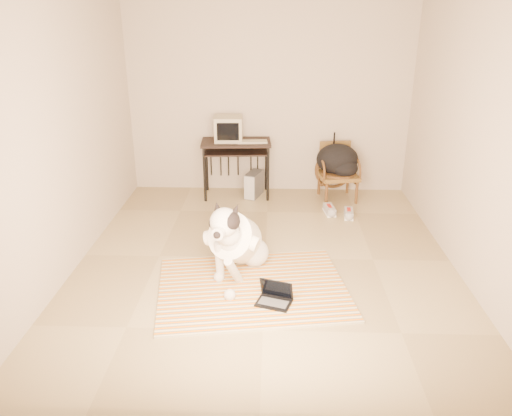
# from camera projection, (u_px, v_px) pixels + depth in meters

# --- Properties ---
(floor) EXTENTS (4.50, 4.50, 0.00)m
(floor) POSITION_uv_depth(u_px,v_px,m) (266.00, 258.00, 5.46)
(floor) COLOR tan
(floor) RESTS_ON ground
(wall_back) EXTENTS (4.50, 0.00, 4.50)m
(wall_back) POSITION_uv_depth(u_px,v_px,m) (269.00, 99.00, 7.04)
(wall_back) COLOR #BAAB99
(wall_back) RESTS_ON floor
(wall_front) EXTENTS (4.50, 0.00, 4.50)m
(wall_front) POSITION_uv_depth(u_px,v_px,m) (260.00, 232.00, 2.87)
(wall_front) COLOR #BAAB99
(wall_front) RESTS_ON floor
(wall_left) EXTENTS (0.00, 4.50, 4.50)m
(wall_left) POSITION_uv_depth(u_px,v_px,m) (68.00, 136.00, 5.02)
(wall_left) COLOR #BAAB99
(wall_left) RESTS_ON floor
(wall_right) EXTENTS (0.00, 4.50, 4.50)m
(wall_right) POSITION_uv_depth(u_px,v_px,m) (470.00, 139.00, 4.89)
(wall_right) COLOR #BAAB99
(wall_right) RESTS_ON floor
(rug) EXTENTS (2.00, 1.64, 0.02)m
(rug) POSITION_uv_depth(u_px,v_px,m) (253.00, 288.00, 4.86)
(rug) COLOR orange
(rug) RESTS_ON floor
(dog) EXTENTS (0.63, 1.24, 0.89)m
(dog) POSITION_uv_depth(u_px,v_px,m) (236.00, 241.00, 5.05)
(dog) COLOR silver
(dog) RESTS_ON rug
(laptop) EXTENTS (0.36, 0.31, 0.22)m
(laptop) POSITION_uv_depth(u_px,v_px,m) (275.00, 297.00, 4.59)
(laptop) COLOR black
(laptop) RESTS_ON rug
(computer_desk) EXTENTS (1.00, 0.60, 0.81)m
(computer_desk) POSITION_uv_depth(u_px,v_px,m) (236.00, 149.00, 7.01)
(computer_desk) COLOR black
(computer_desk) RESTS_ON floor
(crt_monitor) EXTENTS (0.40, 0.38, 0.34)m
(crt_monitor) POSITION_uv_depth(u_px,v_px,m) (228.00, 129.00, 6.95)
(crt_monitor) COLOR tan
(crt_monitor) RESTS_ON computer_desk
(desk_keyboard) EXTENTS (0.42, 0.18, 0.03)m
(desk_keyboard) POSITION_uv_depth(u_px,v_px,m) (252.00, 142.00, 6.91)
(desk_keyboard) COLOR tan
(desk_keyboard) RESTS_ON computer_desk
(pc_tower) EXTENTS (0.27, 0.41, 0.36)m
(pc_tower) POSITION_uv_depth(u_px,v_px,m) (254.00, 184.00, 7.18)
(pc_tower) COLOR #4A4A4C
(pc_tower) RESTS_ON floor
(rattan_chair) EXTENTS (0.59, 0.58, 0.79)m
(rattan_chair) POSITION_uv_depth(u_px,v_px,m) (337.00, 171.00, 7.04)
(rattan_chair) COLOR brown
(rattan_chair) RESTS_ON floor
(backpack) EXTENTS (0.58, 0.52, 0.43)m
(backpack) POSITION_uv_depth(u_px,v_px,m) (339.00, 161.00, 6.96)
(backpack) COLOR black
(backpack) RESTS_ON rattan_chair
(sneaker_left) EXTENTS (0.16, 0.31, 0.10)m
(sneaker_left) POSITION_uv_depth(u_px,v_px,m) (329.00, 210.00, 6.62)
(sneaker_left) COLOR white
(sneaker_left) RESTS_ON floor
(sneaker_right) EXTENTS (0.14, 0.29, 0.10)m
(sneaker_right) POSITION_uv_depth(u_px,v_px,m) (349.00, 214.00, 6.52)
(sneaker_right) COLOR white
(sneaker_right) RESTS_ON floor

